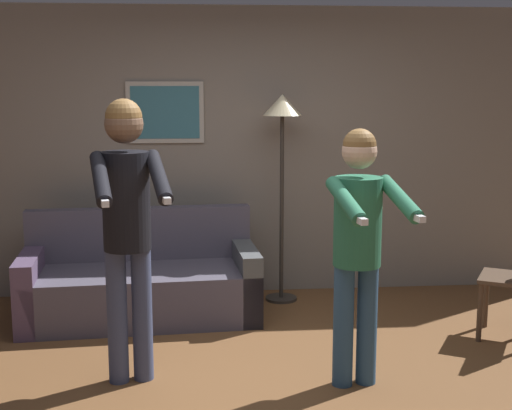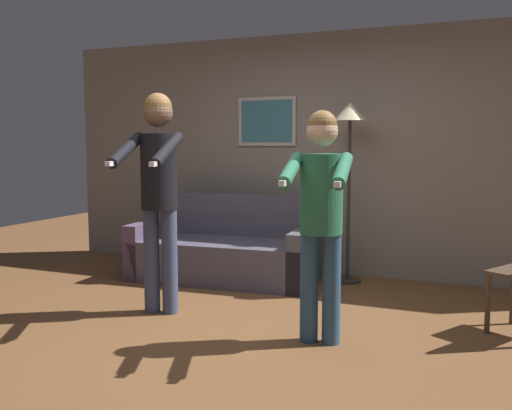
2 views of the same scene
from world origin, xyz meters
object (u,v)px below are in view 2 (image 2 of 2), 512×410
object	(u,v)px
couch	(225,253)
person_standing_left	(158,179)
person_standing_right	(321,205)
torchiere_lamp	(350,133)

from	to	relation	value
couch	person_standing_left	xyz separation A→B (m)	(0.03, -1.31, 0.85)
person_standing_left	person_standing_right	xyz separation A→B (m)	(1.44, -0.19, -0.13)
couch	torchiere_lamp	bearing A→B (deg)	16.99
torchiere_lamp	person_standing_right	distance (m)	1.96
couch	person_standing_right	xyz separation A→B (m)	(1.46, -1.49, 0.72)
couch	torchiere_lamp	size ratio (longest dim) A/B	1.07
torchiere_lamp	person_standing_left	world-z (taller)	person_standing_left
couch	person_standing_right	world-z (taller)	person_standing_right
person_standing_left	torchiere_lamp	bearing A→B (deg)	54.67
torchiere_lamp	person_standing_right	world-z (taller)	torchiere_lamp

